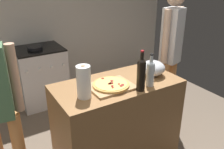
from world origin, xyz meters
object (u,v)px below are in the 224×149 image
(pizza, at_px, (111,84))
(mixing_bowl, at_px, (153,68))
(wine_bottle_dark, at_px, (141,73))
(wine_bottle_clear, at_px, (151,72))
(person_in_red, at_px, (170,51))
(paper_towel_roll, at_px, (84,82))
(stove, at_px, (41,76))

(pizza, xyz_separation_m, mixing_bowl, (0.51, 0.02, 0.05))
(pizza, relative_size, mixing_bowl, 1.35)
(mixing_bowl, distance_m, wine_bottle_dark, 0.38)
(wine_bottle_dark, bearing_deg, mixing_bowl, 33.67)
(wine_bottle_clear, relative_size, wine_bottle_dark, 0.83)
(mixing_bowl, distance_m, person_in_red, 0.61)
(paper_towel_roll, bearing_deg, stove, 87.35)
(pizza, relative_size, paper_towel_roll, 1.19)
(wine_bottle_dark, bearing_deg, pizza, 137.30)
(mixing_bowl, bearing_deg, wine_bottle_dark, -146.33)
(wine_bottle_dark, xyz_separation_m, stove, (-0.40, 1.91, -0.65))
(wine_bottle_clear, xyz_separation_m, person_in_red, (0.71, 0.48, -0.05))
(mixing_bowl, height_order, stove, mixing_bowl)
(pizza, xyz_separation_m, person_in_red, (1.04, 0.33, 0.06))
(mixing_bowl, bearing_deg, stove, 112.69)
(wine_bottle_clear, bearing_deg, pizza, 155.55)
(mixing_bowl, height_order, paper_towel_roll, paper_towel_roll)
(wine_bottle_clear, bearing_deg, wine_bottle_dark, -166.58)
(mixing_bowl, xyz_separation_m, wine_bottle_clear, (-0.18, -0.17, 0.06))
(pizza, distance_m, stove, 1.82)
(person_in_red, bearing_deg, stove, 131.67)
(mixing_bowl, relative_size, wine_bottle_dark, 0.68)
(pizza, distance_m, person_in_red, 1.09)
(wine_bottle_dark, height_order, stove, wine_bottle_dark)
(pizza, relative_size, stove, 0.37)
(pizza, distance_m, wine_bottle_clear, 0.38)
(person_in_red, bearing_deg, mixing_bowl, -150.51)
(pizza, relative_size, wine_bottle_dark, 0.91)
(stove, bearing_deg, person_in_red, -48.33)
(mixing_bowl, bearing_deg, person_in_red, 29.49)
(wine_bottle_clear, height_order, wine_bottle_dark, wine_bottle_dark)
(pizza, height_order, paper_towel_roll, paper_towel_roll)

